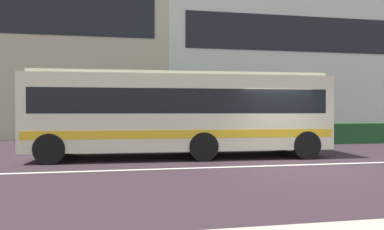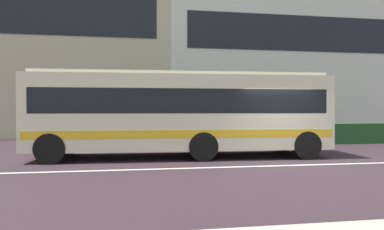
{
  "view_description": "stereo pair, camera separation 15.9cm",
  "coord_description": "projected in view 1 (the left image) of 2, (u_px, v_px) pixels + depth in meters",
  "views": [
    {
      "loc": [
        -4.82,
        -9.47,
        1.73
      ],
      "look_at": [
        -2.92,
        1.92,
        1.57
      ],
      "focal_mm": 30.01,
      "sensor_mm": 36.0,
      "label": 1
    },
    {
      "loc": [
        -4.66,
        -9.49,
        1.73
      ],
      "look_at": [
        -2.92,
        1.92,
        1.57
      ],
      "focal_mm": 30.01,
      "sensor_mm": 36.0,
      "label": 2
    }
  ],
  "objects": [
    {
      "name": "lane_centre_line",
      "position": [
        293.0,
        165.0,
        10.16
      ],
      "size": [
        60.0,
        0.16,
        0.01
      ],
      "primitive_type": "cube",
      "color": "silver",
      "rests_on": "ground_plane"
    },
    {
      "name": "ground_plane",
      "position": [
        293.0,
        165.0,
        10.16
      ],
      "size": [
        160.0,
        160.0,
        0.0
      ],
      "primitive_type": "plane",
      "color": "#32252C"
    },
    {
      "name": "transit_bus",
      "position": [
        181.0,
        111.0,
        11.96
      ],
      "size": [
        10.81,
        2.91,
        3.1
      ],
      "color": "beige",
      "rests_on": "ground_plane"
    },
    {
      "name": "hedge_row_far",
      "position": [
        284.0,
        134.0,
        16.62
      ],
      "size": [
        18.32,
        1.1,
        1.06
      ],
      "primitive_type": "cube",
      "color": "#215028",
      "rests_on": "ground_plane"
    },
    {
      "name": "apartment_block_right",
      "position": [
        316.0,
        61.0,
        27.11
      ],
      "size": [
        25.76,
        9.84,
        11.91
      ],
      "color": "silver",
      "rests_on": "ground_plane"
    },
    {
      "name": "apartment_block_left",
      "position": [
        6.0,
        45.0,
        23.1
      ],
      "size": [
        22.71,
        9.84,
        12.97
      ],
      "color": "#B6B097",
      "rests_on": "ground_plane"
    }
  ]
}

